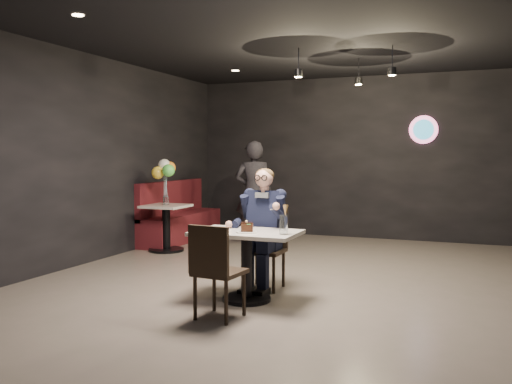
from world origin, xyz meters
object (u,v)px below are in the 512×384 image
at_px(chair_far, 265,250).
at_px(booth_bench, 181,211).
at_px(chair_near, 220,270).
at_px(passerby, 254,193).
at_px(balloon_vase, 166,200).
at_px(main_table, 247,266).
at_px(sundae_glass, 284,225).
at_px(side_table, 166,226).
at_px(seated_man, 265,227).

xyz_separation_m(chair_far, booth_bench, (-2.66, 2.71, 0.08)).
distance_m(chair_near, passerby, 4.33).
height_order(chair_near, balloon_vase, chair_near).
bearing_deg(chair_far, balloon_vase, 144.01).
bearing_deg(main_table, chair_far, 90.00).
xyz_separation_m(sundae_glass, balloon_vase, (-2.79, 2.32, -0.02)).
bearing_deg(main_table, sundae_glass, -8.14).
bearing_deg(sundae_glass, main_table, 171.86).
distance_m(chair_far, side_table, 2.91).
bearing_deg(sundae_glass, chair_far, 125.50).
xyz_separation_m(main_table, chair_near, (0.00, -0.66, 0.09)).
distance_m(main_table, sundae_glass, 0.65).
relative_size(main_table, passerby, 0.61).
distance_m(main_table, chair_far, 0.56).
height_order(booth_bench, passerby, passerby).
distance_m(seated_man, booth_bench, 3.80).
xyz_separation_m(chair_far, chair_near, (0.00, -1.21, 0.00)).
xyz_separation_m(booth_bench, balloon_vase, (0.30, -1.00, 0.28)).
relative_size(chair_far, balloon_vase, 6.26).
bearing_deg(chair_near, balloon_vase, 134.68).
bearing_deg(chair_near, booth_bench, 129.91).
bearing_deg(chair_near, chair_far, 95.80).
distance_m(side_table, balloon_vase, 0.42).
bearing_deg(sundae_glass, side_table, 140.24).
distance_m(main_table, balloon_vase, 3.30).
relative_size(side_table, balloon_vase, 5.54).
height_order(side_table, balloon_vase, balloon_vase).
bearing_deg(booth_bench, passerby, 7.61).
distance_m(booth_bench, passerby, 1.41).
relative_size(seated_man, booth_bench, 0.67).
xyz_separation_m(chair_far, seated_man, (0.00, 0.00, 0.26)).
height_order(main_table, seated_man, seated_man).
bearing_deg(balloon_vase, chair_near, -51.13).
bearing_deg(passerby, booth_bench, -10.01).
height_order(main_table, chair_near, chair_near).
relative_size(main_table, chair_near, 1.20).
xyz_separation_m(seated_man, sundae_glass, (0.44, -0.61, 0.13)).
bearing_deg(seated_man, side_table, 144.01).
bearing_deg(side_table, balloon_vase, 0.00).
relative_size(sundae_glass, balloon_vase, 1.32).
bearing_deg(side_table, chair_far, -35.99).
distance_m(sundae_glass, booth_bench, 4.55).
bearing_deg(sundae_glass, passerby, 116.46).
bearing_deg(main_table, passerby, 110.79).
distance_m(chair_far, balloon_vase, 2.93).
relative_size(main_table, seated_man, 0.76).
bearing_deg(side_table, passerby, 48.37).
bearing_deg(chair_far, booth_bench, 134.41).
height_order(seated_man, balloon_vase, seated_man).
height_order(balloon_vase, passerby, passerby).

